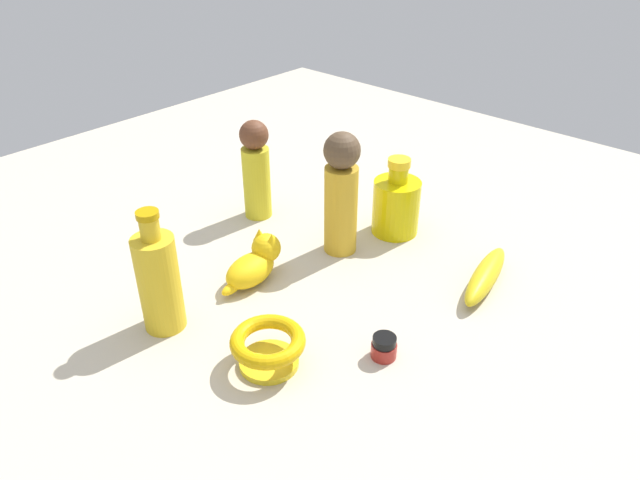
{
  "coord_description": "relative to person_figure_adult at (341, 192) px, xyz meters",
  "views": [
    {
      "loc": [
        -0.66,
        -0.6,
        0.64
      ],
      "look_at": [
        0.0,
        0.0,
        0.09
      ],
      "focal_mm": 33.4,
      "sensor_mm": 36.0,
      "label": 1
    }
  ],
  "objects": [
    {
      "name": "bottle_short",
      "position": [
        0.13,
        -0.04,
        -0.06
      ],
      "size": [
        0.1,
        0.1,
        0.16
      ],
      "color": "#D2C00A",
      "rests_on": "ground"
    },
    {
      "name": "banana",
      "position": [
        0.08,
        -0.27,
        -0.11
      ],
      "size": [
        0.2,
        0.08,
        0.04
      ],
      "primitive_type": "ellipsoid",
      "rotation": [
        0.0,
        0.0,
        3.35
      ],
      "color": "gold",
      "rests_on": "ground"
    },
    {
      "name": "bowl",
      "position": [
        -0.32,
        -0.13,
        -0.09
      ],
      "size": [
        0.11,
        0.11,
        0.06
      ],
      "color": "gold",
      "rests_on": "ground"
    },
    {
      "name": "ground",
      "position": [
        -0.11,
        -0.04,
        -0.13
      ],
      "size": [
        2.0,
        2.0,
        0.0
      ],
      "primitive_type": "plane",
      "color": "#BCB29E"
    },
    {
      "name": "bottle_tall",
      "position": [
        -0.37,
        0.06,
        -0.04
      ],
      "size": [
        0.07,
        0.07,
        0.21
      ],
      "color": "gold",
      "rests_on": "ground"
    },
    {
      "name": "person_figure_adult",
      "position": [
        0.0,
        0.0,
        0.0
      ],
      "size": [
        0.09,
        0.09,
        0.25
      ],
      "color": "gold",
      "rests_on": "ground"
    },
    {
      "name": "nail_polish_jar",
      "position": [
        -0.19,
        -0.25,
        -0.11
      ],
      "size": [
        0.04,
        0.04,
        0.04
      ],
      "color": "maroon",
      "rests_on": "ground"
    },
    {
      "name": "cat_figurine",
      "position": [
        -0.18,
        0.05,
        -0.09
      ],
      "size": [
        0.15,
        0.08,
        0.09
      ],
      "color": "yellow",
      "rests_on": "ground"
    },
    {
      "name": "person_figure_child",
      "position": [
        -0.01,
        0.22,
        -0.02
      ],
      "size": [
        0.07,
        0.07,
        0.22
      ],
      "color": "gold",
      "rests_on": "ground"
    }
  ]
}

